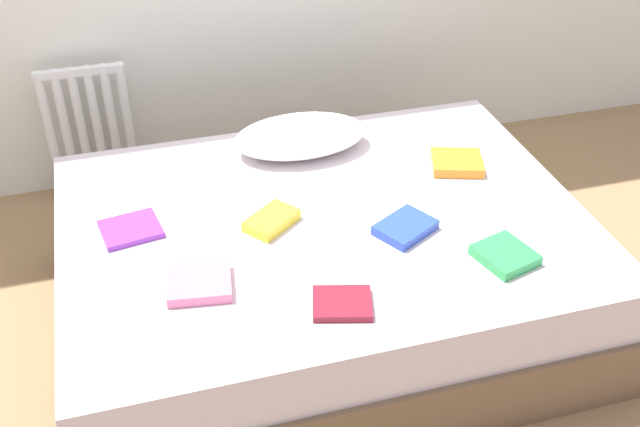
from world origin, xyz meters
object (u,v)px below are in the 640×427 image
at_px(radiator, 89,123).
at_px(pillow, 300,136).
at_px(textbook_yellow, 272,221).
at_px(textbook_purple, 131,229).
at_px(textbook_pink, 199,283).
at_px(textbook_blue, 405,227).
at_px(textbook_green, 505,255).
at_px(bed, 323,268).
at_px(textbook_maroon, 342,304).
at_px(textbook_orange, 457,163).

height_order(radiator, pillow, radiator).
bearing_deg(textbook_yellow, textbook_purple, 129.81).
bearing_deg(textbook_pink, textbook_blue, 15.82).
xyz_separation_m(textbook_yellow, textbook_purple, (-0.51, 0.11, -0.01)).
bearing_deg(textbook_blue, textbook_green, -71.48).
height_order(bed, textbook_maroon, textbook_maroon).
distance_m(textbook_yellow, textbook_orange, 0.85).
distance_m(textbook_maroon, textbook_orange, 0.99).
bearing_deg(textbook_green, pillow, 102.13).
height_order(pillow, textbook_maroon, pillow).
relative_size(pillow, textbook_purple, 2.73).
bearing_deg(radiator, textbook_green, -49.78).
relative_size(textbook_maroon, textbook_green, 1.01).
xyz_separation_m(textbook_green, textbook_blue, (-0.28, 0.25, -0.00)).
distance_m(bed, pillow, 0.60).
height_order(textbook_maroon, textbook_yellow, textbook_yellow).
bearing_deg(textbook_maroon, textbook_pink, 168.08).
xyz_separation_m(radiator, textbook_purple, (0.13, -1.10, 0.11)).
height_order(radiator, textbook_orange, radiator).
bearing_deg(pillow, textbook_orange, -28.50).
bearing_deg(textbook_purple, pillow, 18.84).
height_order(textbook_green, textbook_blue, same).
bearing_deg(textbook_pink, textbook_yellow, 49.58).
relative_size(radiator, textbook_pink, 2.76).
bearing_deg(textbook_blue, textbook_yellow, 130.57).
xyz_separation_m(pillow, textbook_blue, (0.22, -0.68, -0.05)).
bearing_deg(textbook_yellow, textbook_maroon, -114.72).
bearing_deg(textbook_green, textbook_pink, 156.47).
bearing_deg(textbook_orange, pillow, 169.53).
bearing_deg(textbook_purple, textbook_blue, -25.52).
bearing_deg(radiator, textbook_orange, -34.53).
bearing_deg(radiator, textbook_purple, -83.29).
bearing_deg(textbook_maroon, pillow, 98.08).
relative_size(bed, textbook_yellow, 10.05).
distance_m(textbook_maroon, textbook_blue, 0.47).
bearing_deg(textbook_blue, textbook_purple, 134.75).
relative_size(radiator, textbook_green, 3.08).
xyz_separation_m(radiator, textbook_green, (1.37, -1.62, 0.12)).
relative_size(pillow, textbook_yellow, 2.87).
xyz_separation_m(radiator, pillow, (0.88, -0.69, 0.17)).
distance_m(textbook_yellow, textbook_purple, 0.52).
height_order(bed, textbook_pink, textbook_pink).
bearing_deg(radiator, textbook_blue, -51.37).
xyz_separation_m(textbook_pink, textbook_purple, (-0.20, 0.38, -0.01)).
xyz_separation_m(pillow, textbook_orange, (0.59, -0.32, -0.05)).
xyz_separation_m(textbook_orange, textbook_purple, (-1.34, -0.09, -0.01)).
distance_m(textbook_orange, textbook_pink, 1.24).
bearing_deg(textbook_orange, radiator, 163.50).
bearing_deg(textbook_blue, bed, 116.94).
bearing_deg(textbook_purple, textbook_yellow, -21.55).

